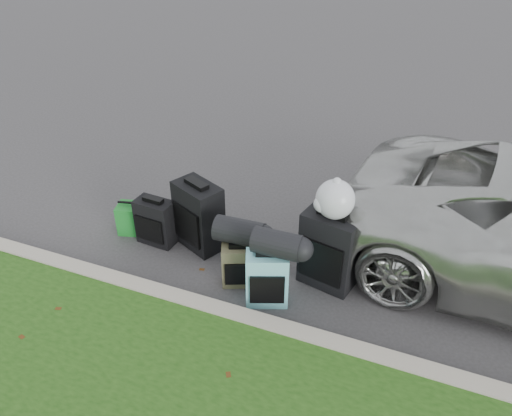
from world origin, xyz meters
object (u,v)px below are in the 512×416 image
at_px(suitcase_small_black, 156,222).
at_px(suitcase_large_black_left, 199,216).
at_px(suitcase_large_black_right, 329,250).
at_px(tote_green, 132,218).
at_px(suitcase_teal, 267,278).
at_px(suitcase_olive, 238,265).
at_px(tote_navy, 234,239).

distance_m(suitcase_small_black, suitcase_large_black_left, 0.53).
bearing_deg(suitcase_large_black_right, suitcase_large_black_left, -171.04).
bearing_deg(tote_green, suitcase_teal, -30.96).
bearing_deg(suitcase_teal, suitcase_small_black, 141.88).
relative_size(suitcase_large_black_left, tote_green, 2.17).
xyz_separation_m(suitcase_olive, suitcase_large_black_right, (0.87, 0.37, 0.19)).
relative_size(suitcase_olive, tote_navy, 1.82).
bearing_deg(suitcase_small_black, tote_navy, 16.97).
relative_size(suitcase_small_black, suitcase_large_black_left, 0.69).
bearing_deg(suitcase_large_black_left, suitcase_small_black, -140.00).
bearing_deg(suitcase_small_black, suitcase_olive, -11.10).
xyz_separation_m(suitcase_olive, tote_navy, (-0.29, 0.53, -0.11)).
xyz_separation_m(tote_green, tote_navy, (1.28, 0.14, -0.06)).
bearing_deg(suitcase_large_black_right, tote_navy, -175.68).
xyz_separation_m(suitcase_small_black, tote_navy, (0.90, 0.21, -0.15)).
bearing_deg(suitcase_teal, suitcase_large_black_left, 128.95).
distance_m(suitcase_large_black_left, tote_green, 0.91).
height_order(suitcase_large_black_left, tote_green, suitcase_large_black_left).
xyz_separation_m(suitcase_small_black, suitcase_large_black_right, (2.06, 0.05, 0.14)).
bearing_deg(suitcase_olive, tote_green, 142.43).
xyz_separation_m(suitcase_large_black_left, tote_green, (-0.89, -0.06, -0.22)).
bearing_deg(suitcase_large_black_left, tote_navy, 34.96).
bearing_deg(suitcase_small_black, suitcase_teal, -12.77).
xyz_separation_m(suitcase_large_black_left, suitcase_large_black_right, (1.56, -0.09, 0.02)).
height_order(suitcase_olive, suitcase_teal, suitcase_teal).
xyz_separation_m(suitcase_large_black_right, tote_navy, (-1.16, 0.16, -0.29)).
distance_m(suitcase_large_black_left, suitcase_teal, 1.23).
bearing_deg(tote_navy, suitcase_small_black, -158.68).
relative_size(suitcase_olive, tote_green, 1.27).
distance_m(tote_green, tote_navy, 1.29).
height_order(suitcase_large_black_left, suitcase_teal, suitcase_large_black_left).
distance_m(suitcase_large_black_right, tote_green, 2.45).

